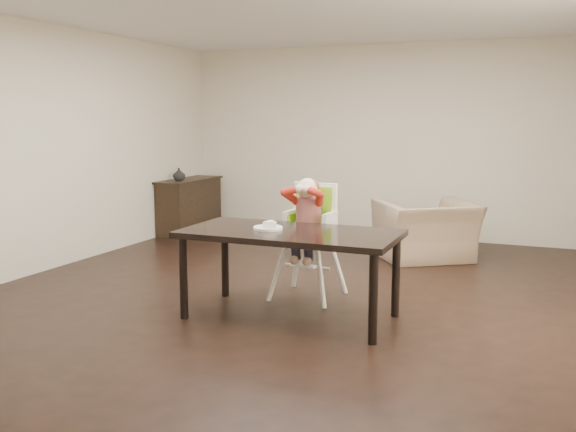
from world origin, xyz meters
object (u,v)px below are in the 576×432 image
object	(u,v)px
high_chair	(309,213)
armchair	(426,221)
dining_table	(290,240)
sideboard	(190,205)

from	to	relation	value
high_chair	armchair	xyz separation A→B (m)	(0.73, 2.02, -0.33)
dining_table	armchair	bearing A→B (deg)	76.52
armchair	high_chair	bearing A→B (deg)	36.13
high_chair	sideboard	bearing A→B (deg)	140.71
dining_table	high_chair	distance (m)	0.69
high_chair	armchair	distance (m)	2.17
armchair	sideboard	world-z (taller)	armchair
dining_table	high_chair	bearing A→B (deg)	96.79
dining_table	sideboard	size ratio (longest dim) A/B	1.43
dining_table	armchair	distance (m)	2.78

